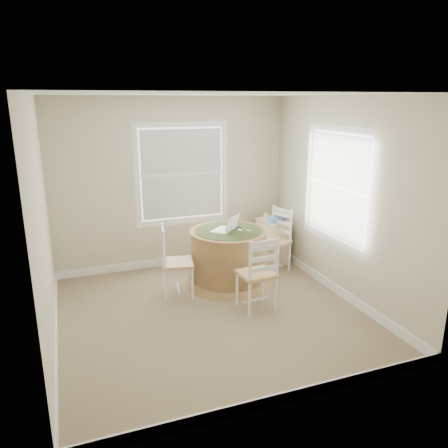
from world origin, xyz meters
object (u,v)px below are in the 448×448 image
round_table (228,254)px  chair_right (273,241)px  corner_chest (273,241)px  laptop (225,228)px  chair_left (177,263)px  chair_near (257,273)px

round_table → chair_right: 0.83m
corner_chest → laptop: bearing=-158.5°
chair_right → laptop: bearing=-97.7°
chair_right → laptop: (-0.85, -0.18, 0.34)m
round_table → laptop: (-0.04, 0.01, 0.39)m
round_table → corner_chest: bearing=19.5°
round_table → chair_left: (-0.79, -0.18, 0.05)m
chair_left → chair_near: (0.83, -0.70, 0.00)m
chair_near → corner_chest: size_ratio=1.36×
chair_right → laptop: size_ratio=2.10×
chair_left → corner_chest: (1.76, 0.72, -0.12)m
chair_right → round_table: bearing=-96.2°
chair_right → chair_left: bearing=-96.4°
round_table → chair_near: chair_near is taller
corner_chest → chair_right: bearing=-121.1°
chair_near → laptop: laptop is taller
round_table → chair_left: 0.81m
round_table → chair_right: bearing=3.9°
chair_left → chair_near: bearing=-119.9°
round_table → corner_chest: 1.11m
chair_near → chair_right: size_ratio=1.00×
round_table → chair_right: chair_right is taller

